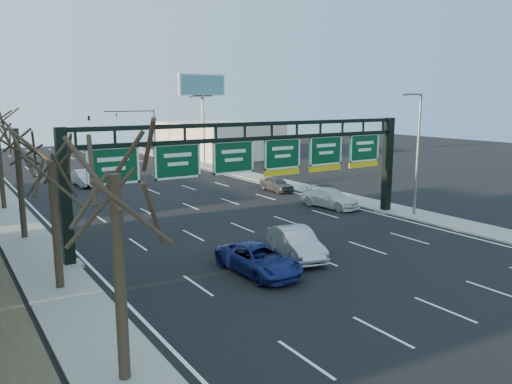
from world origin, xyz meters
TOP-DOWN VIEW (x-y plane):
  - ground at (0.00, 0.00)m, footprint 160.00×160.00m
  - sidewalk_left at (-12.80, 20.00)m, footprint 3.00×120.00m
  - sidewalk_right at (12.80, 20.00)m, footprint 3.00×120.00m
  - lane_markings at (0.00, 20.00)m, footprint 21.60×120.00m
  - sign_gantry at (0.16, 8.00)m, footprint 24.60×1.20m
  - building_right_distant at (20.00, 50.00)m, footprint 12.00×20.00m
  - tree_near at (-12.80, -4.00)m, footprint 3.60×3.60m
  - tree_gantry at (-12.80, 5.00)m, footprint 3.60×3.60m
  - tree_mid at (-12.80, 15.00)m, footprint 3.60×3.60m
  - streetlight_near at (12.47, 6.00)m, footprint 2.15×0.22m
  - streetlight_far at (12.47, 40.00)m, footprint 2.15×0.22m
  - billboard_right at (15.00, 44.98)m, footprint 7.00×0.50m
  - traffic_signal_mast at (5.69, 55.00)m, footprint 10.16×0.54m
  - car_blue_suv at (-4.01, 1.87)m, footprint 2.59×5.25m
  - car_silver_sedan at (-0.90, 2.87)m, footprint 2.86×5.16m
  - car_white_wagon at (9.32, 11.66)m, footprint 2.90×5.39m
  - car_grey_far at (9.82, 19.82)m, footprint 1.68×4.06m
  - car_silver_distant at (-4.59, 32.75)m, footprint 1.81×4.87m

SIDE VIEW (x-z plane):
  - ground at x=0.00m, z-range 0.00..0.00m
  - lane_markings at x=0.00m, z-range 0.00..0.01m
  - sidewalk_left at x=-12.80m, z-range 0.00..0.12m
  - sidewalk_right at x=12.80m, z-range 0.00..0.12m
  - car_grey_far at x=9.82m, z-range 0.00..1.38m
  - car_blue_suv at x=-4.01m, z-range 0.00..1.43m
  - car_white_wagon at x=9.32m, z-range 0.00..1.48m
  - car_silver_distant at x=-4.59m, z-range 0.00..1.59m
  - car_silver_sedan at x=-0.90m, z-range 0.00..1.61m
  - building_right_distant at x=20.00m, z-range 0.00..5.00m
  - sign_gantry at x=0.16m, z-range 1.03..8.23m
  - streetlight_near at x=12.47m, z-range 0.58..9.58m
  - streetlight_far at x=12.47m, z-range 0.58..9.58m
  - traffic_signal_mast at x=5.69m, z-range 2.00..9.00m
  - tree_gantry at x=-12.80m, z-range 2.87..11.35m
  - tree_near at x=-12.80m, z-range 3.05..11.91m
  - tree_mid at x=-12.80m, z-range 3.23..12.47m
  - billboard_right at x=15.00m, z-range 3.06..15.06m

